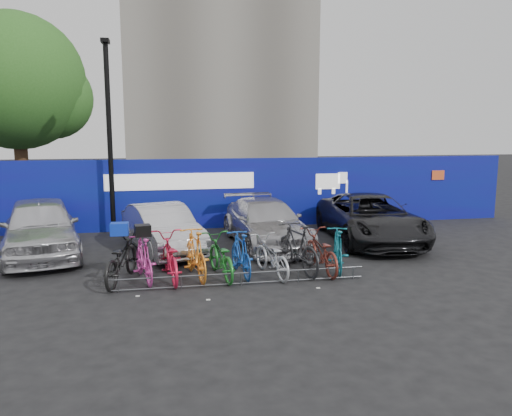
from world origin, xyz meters
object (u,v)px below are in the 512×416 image
object	(u,v)px
bike_5	(241,254)
bike_6	(271,256)
bike_4	(220,257)
car_2	(266,223)
bike_2	(170,257)
car_0	(40,227)
lamppost	(109,133)
bike_1	(144,259)
bike_rack	(241,278)
bike_3	(195,254)
tree	(23,85)
car_3	(370,218)
bike_9	(338,250)
car_1	(162,229)
bike_7	(297,248)
bike_0	(121,259)
bike_8	(320,252)

from	to	relation	value
bike_5	bike_6	distance (m)	0.71
bike_4	bike_6	xyz separation A→B (m)	(1.18, -0.08, -0.03)
car_2	bike_2	xyz separation A→B (m)	(-2.86, -2.97, -0.14)
car_0	lamppost	bearing A→B (deg)	43.10
bike_1	bike_rack	bearing A→B (deg)	147.75
car_2	bike_3	world-z (taller)	car_2
tree	car_3	distance (m)	14.05
car_2	car_3	distance (m)	3.22
bike_9	bike_3	bearing A→B (deg)	13.96
car_1	bike_2	bearing A→B (deg)	-103.69
car_1	bike_9	size ratio (longest dim) A/B	2.30
bike_rack	bike_6	xyz separation A→B (m)	(0.81, 0.60, 0.30)
bike_5	bike_6	bearing A→B (deg)	161.84
car_1	bike_1	bearing A→B (deg)	-115.88
car_0	car_3	size ratio (longest dim) A/B	0.91
car_1	car_3	size ratio (longest dim) A/B	0.78
bike_2	bike_7	bearing A→B (deg)	173.69
bike_9	car_2	bearing A→B (deg)	-54.50
bike_0	bike_4	world-z (taller)	bike_0
bike_1	bike_4	xyz separation A→B (m)	(1.72, -0.05, -0.02)
lamppost	bike_5	distance (m)	6.78
tree	car_0	xyz separation A→B (m)	(1.91, -7.10, -4.28)
bike_5	bike_8	distance (m)	1.91
tree	lamppost	xyz separation A→B (m)	(3.57, -4.66, -1.80)
lamppost	bike_6	world-z (taller)	lamppost
bike_6	bike_7	xyz separation A→B (m)	(0.67, 0.13, 0.14)
bike_8	car_0	bearing A→B (deg)	-27.24
bike_7	bike_8	world-z (taller)	bike_7
lamppost	bike_rack	xyz separation A→B (m)	(3.20, -6.00, -3.11)
car_2	bike_7	xyz separation A→B (m)	(0.13, -2.96, -0.07)
car_3	bike_5	bearing A→B (deg)	-142.79
tree	bike_9	size ratio (longest dim) A/B	4.50
tree	car_2	distance (m)	11.56
car_2	bike_rack	bearing A→B (deg)	-114.64
car_0	car_3	bearing A→B (deg)	-12.42
bike_0	bike_6	world-z (taller)	bike_0
car_0	bike_5	bearing A→B (deg)	-41.88
bike_2	bike_0	bearing A→B (deg)	-7.48
bike_1	lamppost	bearing A→B (deg)	-90.87
car_0	bike_1	size ratio (longest dim) A/B	2.70
bike_1	tree	bearing A→B (deg)	-77.49
car_3	bike_7	distance (m)	4.20
car_3	car_2	bearing A→B (deg)	-177.29
car_3	bike_5	distance (m)	5.27
car_2	bike_3	size ratio (longest dim) A/B	2.42
bike_rack	bike_1	bearing A→B (deg)	160.52
car_3	bike_6	bearing A→B (deg)	-136.76
car_2	bike_9	xyz separation A→B (m)	(1.14, -2.98, -0.15)
bike_2	bike_5	distance (m)	1.64
bike_3	car_3	bearing A→B (deg)	-162.02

